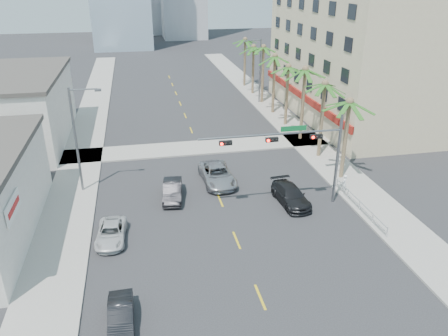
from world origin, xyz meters
The scene contains 24 objects.
ground centered at (0.00, 0.00, 0.00)m, with size 260.00×260.00×0.00m, color #262628.
sidewalk_right centered at (12.00, 20.00, 0.07)m, with size 4.00×120.00×0.15m, color gray.
sidewalk_left centered at (-12.00, 20.00, 0.07)m, with size 4.00×120.00×0.15m, color gray.
sidewalk_cross centered at (0.00, 22.00, 0.07)m, with size 80.00×4.00×0.15m, color gray.
building_right centered at (21.99, 30.00, 7.50)m, with size 15.25×28.00×15.00m.
building_left_far centered at (-19.50, 28.00, 3.60)m, with size 11.00×18.00×7.20m, color beige.
traffic_signal_mast centered at (5.78, 7.95, 5.06)m, with size 11.12×0.54×7.20m.
palm_tree_0 centered at (11.60, 12.00, 7.08)m, with size 4.80×4.80×7.80m.
palm_tree_1 centered at (11.60, 17.20, 7.43)m, with size 4.80×4.80×8.16m.
palm_tree_2 centered at (11.60, 22.40, 7.78)m, with size 4.80×4.80×8.52m.
palm_tree_3 centered at (11.60, 27.60, 7.08)m, with size 4.80×4.80×7.80m.
palm_tree_4 centered at (11.60, 32.80, 7.43)m, with size 4.80×4.80×8.16m.
palm_tree_5 centered at (11.60, 38.00, 7.78)m, with size 4.80×4.80×8.52m.
palm_tree_6 centered at (11.60, 43.20, 7.08)m, with size 4.80×4.80×7.80m.
palm_tree_7 centered at (11.60, 48.40, 7.43)m, with size 4.80×4.80×8.16m.
streetlight_left centered at (-11.00, 14.00, 5.06)m, with size 2.55×0.25×9.00m.
streetlight_right centered at (11.00, 38.00, 5.06)m, with size 2.55×0.25×9.00m.
guardrail centered at (10.30, 6.00, 0.67)m, with size 0.08×8.08×1.00m.
car_parked_mid centered at (-7.80, -2.64, 0.62)m, with size 1.31×3.75×1.24m, color black.
car_parked_far centered at (-8.56, 5.74, 0.58)m, with size 1.93×4.18×1.16m, color silver.
car_lane_left centered at (-3.78, 11.16, 0.72)m, with size 1.51×4.34×1.43m, color black.
car_lane_center centered at (0.39, 13.36, 0.79)m, with size 2.61×5.66×1.57m, color #ACABB0.
car_lane_right centered at (5.50, 8.42, 0.71)m, with size 1.99×4.88×1.42m, color black.
pedestrian centered at (10.42, 9.04, 0.96)m, with size 0.59×0.39×1.61m, color white.
Camera 1 is at (-6.04, -21.13, 17.05)m, focal length 35.00 mm.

